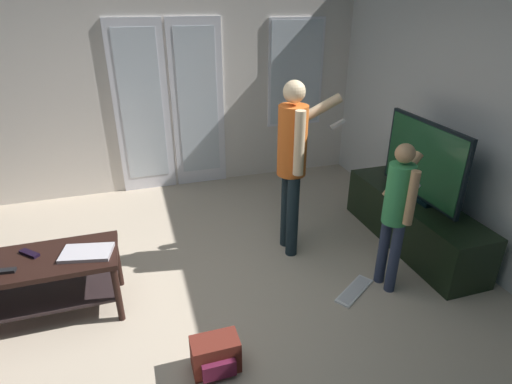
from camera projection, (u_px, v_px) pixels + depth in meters
name	position (u px, v px, depth m)	size (l,w,h in m)	color
ground_plane	(177.00, 328.00, 3.08)	(5.51, 5.33, 0.02)	#BBA992
wall_back_with_doors	(146.00, 88.00, 4.82)	(5.51, 0.09, 2.59)	silver
wall_right_plain	(511.00, 129.00, 3.26)	(0.06, 5.33, 2.56)	silver
coffee_table	(46.00, 274.00, 3.06)	(1.04, 0.51, 0.51)	black
tv_stand	(413.00, 222.00, 4.01)	(0.47, 1.67, 0.49)	black
flat_screen_tv	(423.00, 162.00, 3.75)	(0.08, 1.04, 0.76)	black
person_adult	(293.00, 155.00, 3.62)	(0.70, 0.44, 1.62)	#1A282E
person_child	(397.00, 206.00, 3.21)	(0.43, 0.37, 1.27)	#2F3852
backpack	(216.00, 355.00, 2.69)	(0.31, 0.22, 0.24)	maroon
loose_keyboard	(354.00, 291.00, 3.44)	(0.44, 0.35, 0.02)	white
laptop_closed	(87.00, 253.00, 3.04)	(0.36, 0.22, 0.03)	#BBB5BC
tv_remote_black	(2.00, 271.00, 2.84)	(0.17, 0.05, 0.02)	black
dvd_remote_slim	(29.00, 253.00, 3.04)	(0.17, 0.05, 0.02)	black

